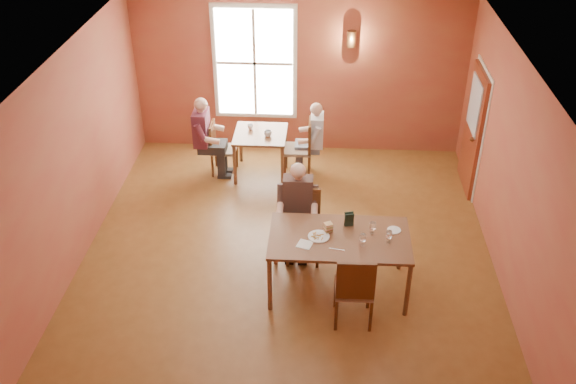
# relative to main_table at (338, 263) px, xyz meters

# --- Properties ---
(ground) EXTENTS (6.00, 7.00, 0.01)m
(ground) POSITION_rel_main_table_xyz_m (-0.73, 0.58, -0.44)
(ground) COLOR brown
(ground) RESTS_ON ground
(wall_back) EXTENTS (6.00, 0.04, 3.00)m
(wall_back) POSITION_rel_main_table_xyz_m (-0.73, 4.08, 1.06)
(wall_back) COLOR brown
(wall_back) RESTS_ON ground
(wall_front) EXTENTS (6.00, 0.04, 3.00)m
(wall_front) POSITION_rel_main_table_xyz_m (-0.73, -2.92, 1.06)
(wall_front) COLOR brown
(wall_front) RESTS_ON ground
(wall_left) EXTENTS (0.04, 7.00, 3.00)m
(wall_left) POSITION_rel_main_table_xyz_m (-3.73, 0.58, 1.06)
(wall_left) COLOR brown
(wall_left) RESTS_ON ground
(wall_right) EXTENTS (0.04, 7.00, 3.00)m
(wall_right) POSITION_rel_main_table_xyz_m (2.27, 0.58, 1.06)
(wall_right) COLOR brown
(wall_right) RESTS_ON ground
(ceiling) EXTENTS (6.00, 7.00, 0.04)m
(ceiling) POSITION_rel_main_table_xyz_m (-0.73, 0.58, 2.56)
(ceiling) COLOR white
(ceiling) RESTS_ON wall_back
(window) EXTENTS (1.36, 0.10, 1.96)m
(window) POSITION_rel_main_table_xyz_m (-1.53, 4.03, 1.26)
(window) COLOR white
(window) RESTS_ON wall_back
(door) EXTENTS (0.12, 1.04, 2.10)m
(door) POSITION_rel_main_table_xyz_m (2.21, 2.88, 0.61)
(door) COLOR maroon
(door) RESTS_ON ground
(wall_sconce) EXTENTS (0.16, 0.16, 0.28)m
(wall_sconce) POSITION_rel_main_table_xyz_m (0.17, 3.98, 1.76)
(wall_sconce) COLOR brown
(wall_sconce) RESTS_ON wall_back
(main_table) EXTENTS (1.86, 1.05, 0.87)m
(main_table) POSITION_rel_main_table_xyz_m (0.00, 0.00, 0.00)
(main_table) COLOR brown
(main_table) RESTS_ON ground
(chair_diner_main) EXTENTS (0.47, 0.47, 1.07)m
(chair_diner_main) POSITION_rel_main_table_xyz_m (-0.50, 0.65, 0.10)
(chair_diner_main) COLOR #552814
(chair_diner_main) RESTS_ON ground
(diner_main) EXTENTS (0.55, 0.55, 1.38)m
(diner_main) POSITION_rel_main_table_xyz_m (-0.50, 0.62, 0.26)
(diner_main) COLOR black
(diner_main) RESTS_ON ground
(chair_empty) EXTENTS (0.49, 0.49, 1.08)m
(chair_empty) POSITION_rel_main_table_xyz_m (0.19, -0.59, 0.11)
(chair_empty) COLOR #563113
(chair_empty) RESTS_ON ground
(plate_food) EXTENTS (0.35, 0.35, 0.04)m
(plate_food) POSITION_rel_main_table_xyz_m (-0.27, -0.02, 0.45)
(plate_food) COLOR silver
(plate_food) RESTS_ON main_table
(sandwich) EXTENTS (0.13, 0.13, 0.12)m
(sandwich) POSITION_rel_main_table_xyz_m (-0.15, 0.10, 0.50)
(sandwich) COLOR tan
(sandwich) RESTS_ON main_table
(goblet_a) EXTENTS (0.10, 0.10, 0.20)m
(goblet_a) POSITION_rel_main_table_xyz_m (0.43, 0.09, 0.53)
(goblet_a) COLOR white
(goblet_a) RESTS_ON main_table
(goblet_b) EXTENTS (0.10, 0.10, 0.20)m
(goblet_b) POSITION_rel_main_table_xyz_m (0.63, -0.09, 0.53)
(goblet_b) COLOR white
(goblet_b) RESTS_ON main_table
(goblet_c) EXTENTS (0.10, 0.10, 0.20)m
(goblet_c) POSITION_rel_main_table_xyz_m (0.29, -0.18, 0.53)
(goblet_c) COLOR white
(goblet_c) RESTS_ON main_table
(menu_stand) EXTENTS (0.13, 0.09, 0.21)m
(menu_stand) POSITION_rel_main_table_xyz_m (0.12, 0.27, 0.54)
(menu_stand) COLOR black
(menu_stand) RESTS_ON main_table
(knife) EXTENTS (0.21, 0.05, 0.00)m
(knife) POSITION_rel_main_table_xyz_m (-0.04, -0.27, 0.44)
(knife) COLOR silver
(knife) RESTS_ON main_table
(napkin) EXTENTS (0.23, 0.23, 0.01)m
(napkin) POSITION_rel_main_table_xyz_m (-0.45, -0.19, 0.44)
(napkin) COLOR white
(napkin) RESTS_ON main_table
(side_plate) EXTENTS (0.21, 0.21, 0.01)m
(side_plate) POSITION_rel_main_table_xyz_m (0.72, 0.19, 0.44)
(side_plate) COLOR white
(side_plate) RESTS_ON main_table
(second_table) EXTENTS (0.90, 0.90, 0.80)m
(second_table) POSITION_rel_main_table_xyz_m (-1.35, 3.06, -0.04)
(second_table) COLOR brown
(second_table) RESTS_ON ground
(chair_diner_white) EXTENTS (0.46, 0.46, 1.05)m
(chair_diner_white) POSITION_rel_main_table_xyz_m (-0.70, 3.06, 0.09)
(chair_diner_white) COLOR #3D2011
(chair_diner_white) RESTS_ON ground
(diner_white) EXTENTS (0.52, 0.52, 1.30)m
(diner_white) POSITION_rel_main_table_xyz_m (-0.67, 3.06, 0.22)
(diner_white) COLOR white
(diner_white) RESTS_ON ground
(chair_diner_maroon) EXTENTS (0.43, 0.43, 0.96)m
(chair_diner_maroon) POSITION_rel_main_table_xyz_m (-2.00, 3.06, 0.05)
(chair_diner_maroon) COLOR #4E2B11
(chair_diner_maroon) RESTS_ON ground
(diner_maroon) EXTENTS (0.57, 0.57, 1.42)m
(diner_maroon) POSITION_rel_main_table_xyz_m (-2.03, 3.06, 0.28)
(diner_maroon) COLOR #591214
(diner_maroon) RESTS_ON ground
(cup_a) EXTENTS (0.14, 0.14, 0.10)m
(cup_a) POSITION_rel_main_table_xyz_m (-1.21, 2.96, 0.41)
(cup_a) COLOR silver
(cup_a) RESTS_ON second_table
(cup_b) EXTENTS (0.13, 0.13, 0.09)m
(cup_b) POSITION_rel_main_table_xyz_m (-1.54, 3.20, 0.41)
(cup_b) COLOR white
(cup_b) RESTS_ON second_table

